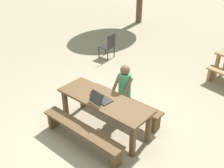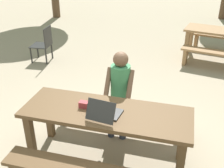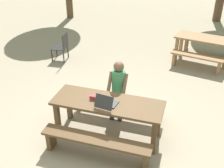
{
  "view_description": "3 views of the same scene",
  "coord_description": "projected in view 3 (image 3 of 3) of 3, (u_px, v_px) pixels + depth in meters",
  "views": [
    {
      "loc": [
        3.02,
        -3.3,
        3.69
      ],
      "look_at": [
        0.01,
        0.25,
        1.02
      ],
      "focal_mm": 41.45,
      "sensor_mm": 36.0,
      "label": 1
    },
    {
      "loc": [
        0.82,
        -2.74,
        2.63
      ],
      "look_at": [
        0.01,
        0.25,
        1.02
      ],
      "focal_mm": 44.11,
      "sensor_mm": 36.0,
      "label": 2
    },
    {
      "loc": [
        1.38,
        -4.14,
        3.67
      ],
      "look_at": [
        0.01,
        0.25,
        1.02
      ],
      "focal_mm": 44.62,
      "sensor_mm": 36.0,
      "label": 3
    }
  ],
  "objects": [
    {
      "name": "laptop",
      "position": [
        106.0,
        103.0,
        5.09
      ],
      "size": [
        0.39,
        0.41,
        0.25
      ],
      "rotation": [
        0.0,
        0.0,
        3.01
      ],
      "color": "#2D2D2D",
      "rests_on": "picnic_table_front"
    },
    {
      "name": "bench_mid_south",
      "position": [
        197.0,
        59.0,
        7.97
      ],
      "size": [
        1.51,
        0.58,
        0.43
      ],
      "rotation": [
        0.0,
        0.0,
        -0.19
      ],
      "color": "#9E754C",
      "rests_on": "ground"
    },
    {
      "name": "bench_near",
      "position": [
        96.0,
        143.0,
        4.88
      ],
      "size": [
        1.99,
        0.3,
        0.44
      ],
      "color": "brown",
      "rests_on": "ground"
    },
    {
      "name": "plastic_chair",
      "position": [
        62.0,
        46.0,
        8.45
      ],
      "size": [
        0.48,
        0.48,
        0.86
      ],
      "rotation": [
        0.0,
        0.0,
        4.8
      ],
      "color": "#262626",
      "rests_on": "ground"
    },
    {
      "name": "bench_far",
      "position": [
        118.0,
        102.0,
        6.0
      ],
      "size": [
        1.99,
        0.3,
        0.44
      ],
      "color": "brown",
      "rests_on": "ground"
    },
    {
      "name": "ground_plane",
      "position": [
        108.0,
        134.0,
        5.61
      ],
      "size": [
        30.0,
        30.0,
        0.0
      ],
      "primitive_type": "plane",
      "color": "tan"
    },
    {
      "name": "picnic_table_front",
      "position": [
        108.0,
        107.0,
        5.28
      ],
      "size": [
        2.11,
        0.73,
        0.77
      ],
      "color": "brown",
      "rests_on": "ground"
    },
    {
      "name": "bench_mid_north",
      "position": [
        207.0,
        44.0,
        8.97
      ],
      "size": [
        1.51,
        0.58,
        0.43
      ],
      "rotation": [
        0.0,
        0.0,
        -0.19
      ],
      "color": "#9E754C",
      "rests_on": "ground"
    },
    {
      "name": "person_seated",
      "position": [
        118.0,
        86.0,
        5.76
      ],
      "size": [
        0.39,
        0.4,
        1.3
      ],
      "color": "#333847",
      "rests_on": "ground"
    },
    {
      "name": "picnic_table_mid",
      "position": [
        204.0,
        42.0,
        8.32
      ],
      "size": [
        1.75,
        1.03,
        0.75
      ],
      "rotation": [
        0.0,
        0.0,
        -0.19
      ],
      "color": "#9E754C",
      "rests_on": "ground"
    },
    {
      "name": "small_pouch",
      "position": [
        94.0,
        97.0,
        5.28
      ],
      "size": [
        0.14,
        0.08,
        0.08
      ],
      "color": "#993338",
      "rests_on": "picnic_table_front"
    }
  ]
}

